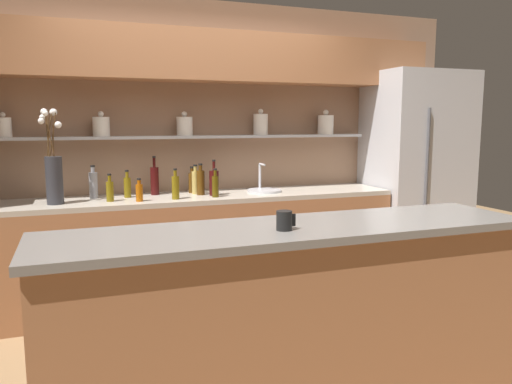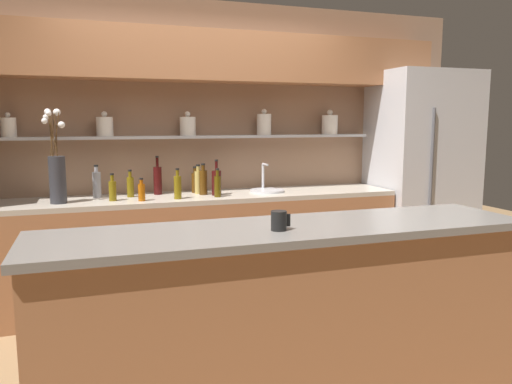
{
  "view_description": "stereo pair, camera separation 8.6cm",
  "coord_description": "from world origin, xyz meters",
  "px_view_note": "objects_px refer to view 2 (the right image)",
  "views": [
    {
      "loc": [
        -1.03,
        -2.87,
        1.54
      ],
      "look_at": [
        0.14,
        0.31,
        1.06
      ],
      "focal_mm": 35.0,
      "sensor_mm": 36.0,
      "label": 1
    },
    {
      "loc": [
        -0.95,
        -2.9,
        1.54
      ],
      "look_at": [
        0.14,
        0.31,
        1.06
      ],
      "focal_mm": 35.0,
      "sensor_mm": 36.0,
      "label": 2
    }
  ],
  "objects_px": {
    "bottle_oil_0": "(130,186)",
    "bottle_oil_8": "(113,190)",
    "coffee_mug": "(279,221)",
    "bottle_spirit_5": "(195,182)",
    "bottle_wine_3": "(158,180)",
    "bottle_oil_4": "(218,185)",
    "bottle_spirit_1": "(97,184)",
    "bottle_spirit_6": "(198,181)",
    "bottle_spirit_10": "(203,182)",
    "bottle_oil_2": "(178,187)",
    "sink_fixture": "(267,189)",
    "bottle_wine_9": "(217,182)",
    "bottle_sauce_7": "(142,191)",
    "refrigerator": "(421,176)",
    "flower_vase": "(57,173)"
  },
  "relations": [
    {
      "from": "sink_fixture",
      "to": "bottle_sauce_7",
      "type": "height_order",
      "value": "sink_fixture"
    },
    {
      "from": "bottle_oil_0",
      "to": "bottle_spirit_6",
      "type": "relative_size",
      "value": 0.9
    },
    {
      "from": "bottle_oil_2",
      "to": "bottle_wine_9",
      "type": "xyz_separation_m",
      "value": [
        0.35,
        0.1,
        0.01
      ]
    },
    {
      "from": "sink_fixture",
      "to": "coffee_mug",
      "type": "height_order",
      "value": "sink_fixture"
    },
    {
      "from": "refrigerator",
      "to": "bottle_wine_9",
      "type": "height_order",
      "value": "refrigerator"
    },
    {
      "from": "bottle_oil_0",
      "to": "bottle_sauce_7",
      "type": "height_order",
      "value": "bottle_oil_0"
    },
    {
      "from": "bottle_oil_0",
      "to": "coffee_mug",
      "type": "distance_m",
      "value": 2.09
    },
    {
      "from": "bottle_oil_8",
      "to": "bottle_oil_2",
      "type": "bearing_deg",
      "value": -7.18
    },
    {
      "from": "sink_fixture",
      "to": "bottle_oil_0",
      "type": "distance_m",
      "value": 1.18
    },
    {
      "from": "bottle_spirit_6",
      "to": "bottle_sauce_7",
      "type": "height_order",
      "value": "bottle_spirit_6"
    },
    {
      "from": "refrigerator",
      "to": "bottle_spirit_6",
      "type": "xyz_separation_m",
      "value": [
        -2.2,
        0.13,
        0.02
      ]
    },
    {
      "from": "bottle_spirit_1",
      "to": "bottle_oil_4",
      "type": "distance_m",
      "value": 0.99
    },
    {
      "from": "bottle_oil_2",
      "to": "bottle_oil_8",
      "type": "relative_size",
      "value": 1.14
    },
    {
      "from": "flower_vase",
      "to": "bottle_sauce_7",
      "type": "distance_m",
      "value": 0.64
    },
    {
      "from": "bottle_oil_2",
      "to": "bottle_wine_9",
      "type": "bearing_deg",
      "value": 16.05
    },
    {
      "from": "bottle_spirit_1",
      "to": "bottle_sauce_7",
      "type": "xyz_separation_m",
      "value": [
        0.33,
        -0.3,
        -0.04
      ]
    },
    {
      "from": "bottle_oil_0",
      "to": "bottle_oil_8",
      "type": "distance_m",
      "value": 0.22
    },
    {
      "from": "flower_vase",
      "to": "bottle_sauce_7",
      "type": "relative_size",
      "value": 3.91
    },
    {
      "from": "bottle_spirit_10",
      "to": "bottle_oil_4",
      "type": "bearing_deg",
      "value": -63.81
    },
    {
      "from": "bottle_spirit_1",
      "to": "coffee_mug",
      "type": "height_order",
      "value": "bottle_spirit_1"
    },
    {
      "from": "bottle_oil_8",
      "to": "coffee_mug",
      "type": "relative_size",
      "value": 2.27
    },
    {
      "from": "flower_vase",
      "to": "bottle_spirit_6",
      "type": "relative_size",
      "value": 2.82
    },
    {
      "from": "bottle_oil_0",
      "to": "bottle_oil_4",
      "type": "relative_size",
      "value": 0.95
    },
    {
      "from": "bottle_oil_0",
      "to": "bottle_spirit_1",
      "type": "distance_m",
      "value": 0.27
    },
    {
      "from": "refrigerator",
      "to": "bottle_oil_0",
      "type": "distance_m",
      "value": 2.77
    },
    {
      "from": "bottle_spirit_6",
      "to": "coffee_mug",
      "type": "distance_m",
      "value": 2.03
    },
    {
      "from": "bottle_wine_3",
      "to": "bottle_sauce_7",
      "type": "distance_m",
      "value": 0.37
    },
    {
      "from": "bottle_sauce_7",
      "to": "bottle_spirit_10",
      "type": "bearing_deg",
      "value": 18.73
    },
    {
      "from": "bottle_spirit_6",
      "to": "bottle_spirit_10",
      "type": "height_order",
      "value": "bottle_spirit_10"
    },
    {
      "from": "bottle_spirit_6",
      "to": "coffee_mug",
      "type": "bearing_deg",
      "value": -91.11
    },
    {
      "from": "bottle_oil_4",
      "to": "bottle_sauce_7",
      "type": "bearing_deg",
      "value": -178.73
    },
    {
      "from": "bottle_wine_9",
      "to": "bottle_wine_3",
      "type": "bearing_deg",
      "value": 156.05
    },
    {
      "from": "bottle_wine_3",
      "to": "bottle_sauce_7",
      "type": "xyz_separation_m",
      "value": [
        -0.17,
        -0.32,
        -0.05
      ]
    },
    {
      "from": "bottle_wine_3",
      "to": "bottle_oil_8",
      "type": "xyz_separation_m",
      "value": [
        -0.39,
        -0.24,
        -0.04
      ]
    },
    {
      "from": "bottle_wine_3",
      "to": "bottle_spirit_6",
      "type": "height_order",
      "value": "bottle_wine_3"
    },
    {
      "from": "bottle_sauce_7",
      "to": "bottle_oil_0",
      "type": "bearing_deg",
      "value": 105.04
    },
    {
      "from": "bottle_oil_8",
      "to": "bottle_spirit_10",
      "type": "relative_size",
      "value": 0.82
    },
    {
      "from": "coffee_mug",
      "to": "bottle_spirit_5",
      "type": "bearing_deg",
      "value": 89.24
    },
    {
      "from": "bottle_oil_2",
      "to": "coffee_mug",
      "type": "height_order",
      "value": "bottle_oil_2"
    },
    {
      "from": "coffee_mug",
      "to": "bottle_oil_4",
      "type": "bearing_deg",
      "value": 85.19
    },
    {
      "from": "refrigerator",
      "to": "bottle_spirit_10",
      "type": "xyz_separation_m",
      "value": [
        -2.17,
        0.05,
        0.02
      ]
    },
    {
      "from": "bottle_wine_3",
      "to": "coffee_mug",
      "type": "distance_m",
      "value": 2.11
    },
    {
      "from": "bottle_oil_2",
      "to": "coffee_mug",
      "type": "bearing_deg",
      "value": -84.2
    },
    {
      "from": "sink_fixture",
      "to": "bottle_wine_9",
      "type": "distance_m",
      "value": 0.49
    },
    {
      "from": "refrigerator",
      "to": "bottle_oil_4",
      "type": "xyz_separation_m",
      "value": [
        -2.08,
        -0.11,
        0.01
      ]
    },
    {
      "from": "bottle_spirit_6",
      "to": "bottle_oil_8",
      "type": "bearing_deg",
      "value": -166.3
    },
    {
      "from": "bottle_spirit_1",
      "to": "bottle_oil_0",
      "type": "bearing_deg",
      "value": -12.46
    },
    {
      "from": "flower_vase",
      "to": "bottle_wine_9",
      "type": "bearing_deg",
      "value": 1.09
    },
    {
      "from": "bottle_sauce_7",
      "to": "bottle_wine_9",
      "type": "height_order",
      "value": "bottle_wine_9"
    },
    {
      "from": "bottle_spirit_1",
      "to": "coffee_mug",
      "type": "bearing_deg",
      "value": -68.94
    }
  ]
}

